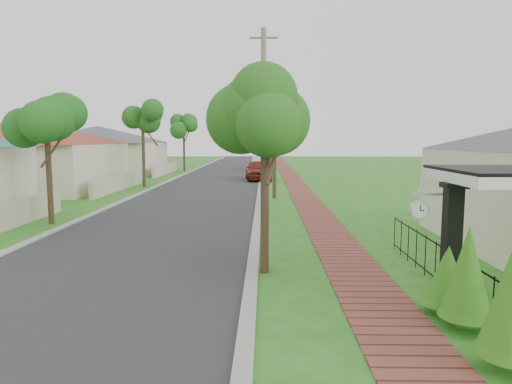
% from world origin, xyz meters
% --- Properties ---
extents(ground, '(160.00, 160.00, 0.00)m').
position_xyz_m(ground, '(0.00, 0.00, 0.00)').
color(ground, '#28731B').
rests_on(ground, ground).
extents(road, '(7.00, 120.00, 0.02)m').
position_xyz_m(road, '(-3.00, 20.00, 0.00)').
color(road, '#28282B').
rests_on(road, ground).
extents(kerb_right, '(0.30, 120.00, 0.10)m').
position_xyz_m(kerb_right, '(0.65, 20.00, 0.00)').
color(kerb_right, '#9E9E99').
rests_on(kerb_right, ground).
extents(kerb_left, '(0.30, 120.00, 0.10)m').
position_xyz_m(kerb_left, '(-6.65, 20.00, 0.00)').
color(kerb_left, '#9E9E99').
rests_on(kerb_left, ground).
extents(sidewalk, '(1.50, 120.00, 0.03)m').
position_xyz_m(sidewalk, '(3.25, 20.00, 0.00)').
color(sidewalk, brown).
rests_on(sidewalk, ground).
extents(porch_post, '(0.48, 0.48, 2.52)m').
position_xyz_m(porch_post, '(4.55, -1.00, 1.12)').
color(porch_post, black).
rests_on(porch_post, ground).
extents(picket_fence, '(0.03, 8.02, 1.00)m').
position_xyz_m(picket_fence, '(4.90, -0.00, 0.53)').
color(picket_fence, black).
rests_on(picket_fence, ground).
extents(street_trees, '(10.70, 37.65, 5.89)m').
position_xyz_m(street_trees, '(-2.87, 26.84, 4.54)').
color(street_trees, '#382619').
rests_on(street_trees, ground).
extents(hedge_row, '(0.84, 3.09, 2.04)m').
position_xyz_m(hedge_row, '(4.45, -2.26, 0.86)').
color(hedge_row, '#1E6313').
rests_on(hedge_row, ground).
extents(far_house_red, '(15.56, 15.56, 4.60)m').
position_xyz_m(far_house_red, '(-14.97, 20.00, 2.34)').
color(far_house_red, beige).
rests_on(far_house_red, ground).
extents(far_house_grey, '(15.56, 15.56, 4.60)m').
position_xyz_m(far_house_grey, '(-14.97, 34.00, 2.34)').
color(far_house_grey, beige).
rests_on(far_house_grey, ground).
extents(parked_car_red, '(2.35, 4.97, 1.64)m').
position_xyz_m(parked_car_red, '(0.40, 27.41, 0.82)').
color(parked_car_red, maroon).
rests_on(parked_car_red, ground).
extents(parked_car_white, '(1.77, 4.57, 1.48)m').
position_xyz_m(parked_car_white, '(0.40, 39.61, 0.74)').
color(parked_car_white, white).
rests_on(parked_car_white, ground).
extents(near_tree, '(1.95, 1.95, 5.00)m').
position_xyz_m(near_tree, '(0.96, 1.50, 3.97)').
color(near_tree, '#382619').
rests_on(near_tree, ground).
extents(utility_pole, '(1.20, 0.24, 7.94)m').
position_xyz_m(utility_pole, '(0.90, 10.00, 4.03)').
color(utility_pole, gray).
rests_on(utility_pole, ground).
extents(station_clock, '(0.64, 0.13, 0.54)m').
position_xyz_m(station_clock, '(4.06, -0.60, 1.95)').
color(station_clock, silver).
rests_on(station_clock, ground).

